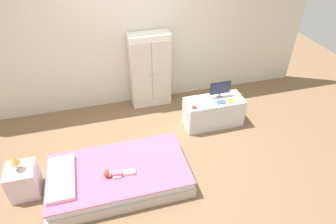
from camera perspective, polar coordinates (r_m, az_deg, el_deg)
name	(u,v)px	position (r m, az deg, el deg)	size (l,w,h in m)	color
ground_plane	(155,157)	(4.32, -2.62, -8.88)	(10.00, 10.00, 0.02)	brown
back_wall	(130,29)	(4.89, -7.46, 15.80)	(6.40, 0.05, 2.70)	silver
bed	(119,175)	(3.95, -9.55, -12.17)	(1.79, 0.99, 0.26)	beige
pillow	(61,178)	(3.88, -20.19, -12.07)	(0.32, 0.72, 0.06)	silver
doll	(114,173)	(3.75, -10.62, -11.74)	(0.39, 0.14, 0.10)	#D6668E
nightstand	(24,181)	(4.15, -26.47, -11.98)	(0.35, 0.35, 0.42)	silver
table_lamp	(14,161)	(3.91, -27.89, -8.43)	(0.12, 0.12, 0.22)	#B7B2AD
wardrobe	(150,70)	(5.04, -3.52, 8.13)	(0.69, 0.32, 1.32)	white
tv_stand	(213,112)	(4.80, 8.87, 0.03)	(0.94, 0.41, 0.47)	silver
tv_monitor	(220,88)	(4.68, 10.23, 4.58)	(0.34, 0.10, 0.27)	#99999E
rocking_horse_toy	(194,105)	(4.41, 5.21, 1.30)	(0.09, 0.04, 0.11)	#8E6642
book_blue	(221,102)	(4.62, 10.38, 1.95)	(0.14, 0.10, 0.02)	blue
book_orange	(230,101)	(4.69, 12.11, 2.19)	(0.12, 0.11, 0.01)	orange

